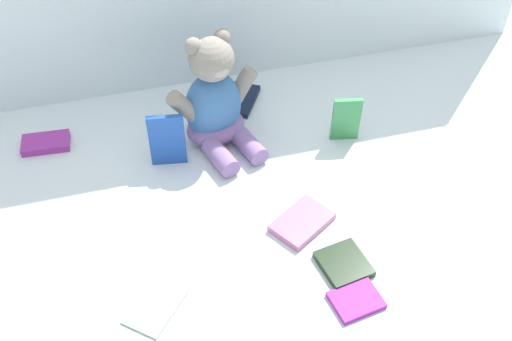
{
  "coord_description": "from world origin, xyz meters",
  "views": [
    {
      "loc": [
        -0.26,
        -1.0,
        1.0
      ],
      "look_at": [
        -0.02,
        -0.1,
        0.1
      ],
      "focal_mm": 42.93,
      "sensor_mm": 36.0,
      "label": 1
    }
  ],
  "objects": [
    {
      "name": "teddy_bear",
      "position": [
        -0.05,
        0.14,
        0.11
      ],
      "size": [
        0.24,
        0.24,
        0.29
      ],
      "rotation": [
        0.0,
        0.0,
        0.29
      ],
      "color": "#3F72B2",
      "rests_on": "ground_plane"
    },
    {
      "name": "book_case_1",
      "position": [
        -0.18,
        0.08,
        0.07
      ],
      "size": [
        0.08,
        0.03,
        0.14
      ],
      "primitive_type": "cube",
      "rotation": [
        -0.02,
        0.0,
        -0.16
      ],
      "color": "#204DAF",
      "rests_on": "ground_plane"
    },
    {
      "name": "book_case_5",
      "position": [
        -0.27,
        -0.31,
        0.0
      ],
      "size": [
        0.14,
        0.15,
        0.01
      ],
      "primitive_type": "cube",
      "rotation": [
        0.0,
        0.0,
        5.57
      ],
      "color": "#8C9C90",
      "rests_on": "ground_plane"
    },
    {
      "name": "book_case_6",
      "position": [
        0.06,
        -0.19,
        0.01
      ],
      "size": [
        0.15,
        0.14,
        0.02
      ],
      "primitive_type": "cube",
      "rotation": [
        0.0,
        0.0,
        2.13
      ],
      "color": "#BA689B",
      "rests_on": "ground_plane"
    },
    {
      "name": "book_case_0",
      "position": [
        0.11,
        -0.32,
        0.01
      ],
      "size": [
        0.11,
        0.11,
        0.02
      ],
      "primitive_type": "cube",
      "rotation": [
        0.0,
        0.0,
        1.73
      ],
      "color": "black",
      "rests_on": "ground_plane"
    },
    {
      "name": "ground_plane",
      "position": [
        0.0,
        0.0,
        0.0
      ],
      "size": [
        3.2,
        3.2,
        0.0
      ],
      "primitive_type": "plane",
      "color": "silver"
    },
    {
      "name": "book_case_2",
      "position": [
        -0.46,
        0.22,
        0.01
      ],
      "size": [
        0.12,
        0.07,
        0.02
      ],
      "primitive_type": "cube",
      "rotation": [
        0.0,
        0.0,
        1.5
      ],
      "color": "#952C92",
      "rests_on": "ground_plane"
    },
    {
      "name": "book_case_3",
      "position": [
        0.03,
        0.27,
        0.01
      ],
      "size": [
        0.15,
        0.16,
        0.01
      ],
      "primitive_type": "cube",
      "rotation": [
        0.0,
        0.0,
        5.75
      ],
      "color": "#111B32",
      "rests_on": "ground_plane"
    },
    {
      "name": "book_case_4",
      "position": [
        0.25,
        0.05,
        0.06
      ],
      "size": [
        0.07,
        0.03,
        0.12
      ],
      "primitive_type": "cube",
      "rotation": [
        0.05,
        0.0,
        -0.19
      ],
      "color": "#368C4E",
      "rests_on": "ground_plane"
    },
    {
      "name": "book_case_7",
      "position": [
        0.1,
        -0.4,
        0.01
      ],
      "size": [
        0.1,
        0.09,
        0.01
      ],
      "primitive_type": "cube",
      "rotation": [
        0.0,
        0.0,
        1.72
      ],
      "color": "#8F2392",
      "rests_on": "ground_plane"
    }
  ]
}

